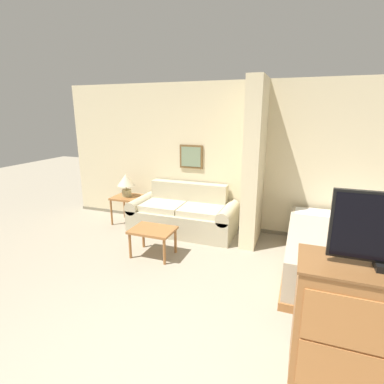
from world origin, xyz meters
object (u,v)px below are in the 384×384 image
at_px(couch, 183,215).
at_px(tv_dresser, 381,333).
at_px(bed, 352,255).
at_px(table_lamp, 126,182).
at_px(coffee_table, 153,233).
at_px(backpack, 371,228).

relative_size(couch, tv_dresser, 1.49).
bearing_deg(tv_dresser, bed, 88.20).
distance_m(table_lamp, tv_dresser, 4.50).
distance_m(table_lamp, bed, 3.90).
xyz_separation_m(tv_dresser, bed, (0.06, 1.79, -0.22)).
height_order(table_lamp, bed, table_lamp).
bearing_deg(coffee_table, table_lamp, 135.90).
distance_m(tv_dresser, backpack, 1.61).
bearing_deg(bed, couch, 165.53).
bearing_deg(coffee_table, tv_dresser, -28.26).
bearing_deg(couch, backpack, -18.00).
relative_size(table_lamp, bed, 0.20).
bearing_deg(couch, coffee_table, -93.55).
bearing_deg(tv_dresser, coffee_table, 151.74).
height_order(tv_dresser, backpack, tv_dresser).
distance_m(couch, table_lamp, 1.27).
bearing_deg(tv_dresser, table_lamp, 146.39).
distance_m(coffee_table, backpack, 2.85).
xyz_separation_m(coffee_table, tv_dresser, (2.64, -1.42, 0.15)).
relative_size(table_lamp, backpack, 1.16).
xyz_separation_m(coffee_table, table_lamp, (-1.10, 1.07, 0.45)).
bearing_deg(bed, tv_dresser, -91.80).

